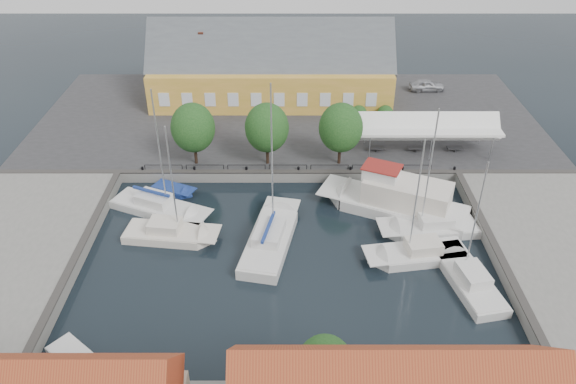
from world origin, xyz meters
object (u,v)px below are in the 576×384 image
object	(u,v)px
tent_canopy	(429,127)
car_red	(203,128)
east_boat_b	(418,256)
launch_sw	(77,361)
west_boat_a	(159,209)
east_boat_c	(469,282)
trawler	(398,202)
warehouse	(266,70)
car_silver	(427,85)
west_boat_b	(170,235)
center_sailboat	(270,240)
east_boat_a	(430,229)
launch_nw	(173,191)

from	to	relation	value
tent_canopy	car_red	size ratio (longest dim) A/B	3.47
car_red	east_boat_b	size ratio (longest dim) A/B	0.36
car_red	launch_sw	distance (m)	30.60
tent_canopy	west_boat_a	distance (m)	27.35
east_boat_b	east_boat_c	xyz separation A→B (m)	(3.19, -3.05, -0.00)
trawler	east_boat_c	xyz separation A→B (m)	(3.74, -9.53, -0.76)
trawler	tent_canopy	bearing A→B (deg)	65.49
warehouse	east_boat_c	xyz separation A→B (m)	(16.06, -32.77, -4.17)
car_silver	east_boat_b	bearing A→B (deg)	166.01
west_boat_b	launch_sw	xyz separation A→B (m)	(-3.61, -13.02, -0.17)
warehouse	center_sailboat	distance (m)	28.19
east_boat_a	tent_canopy	bearing A→B (deg)	80.70
car_silver	west_boat_a	distance (m)	38.39
east_boat_a	west_boat_b	xyz separation A→B (m)	(-21.80, -0.85, -0.00)
launch_sw	trawler	bearing A→B (deg)	36.02
warehouse	tent_canopy	size ratio (longest dim) A/B	2.04
east_boat_b	launch_nw	world-z (taller)	east_boat_b
warehouse	center_sailboat	bearing A→B (deg)	-87.62
warehouse	east_boat_a	world-z (taller)	east_boat_a
west_boat_a	east_boat_c	bearing A→B (deg)	-21.00
warehouse	car_silver	distance (m)	20.29
car_silver	east_boat_a	size ratio (longest dim) A/B	0.36
car_silver	car_red	size ratio (longest dim) A/B	1.07
tent_canopy	trawler	xyz separation A→B (m)	(-4.28, -9.38, -2.67)
launch_sw	center_sailboat	bearing A→B (deg)	45.51
tent_canopy	east_boat_c	bearing A→B (deg)	-91.63
center_sailboat	launch_nw	world-z (taller)	center_sailboat
tent_canopy	launch_sw	xyz separation A→B (m)	(-27.43, -26.22, -3.59)
west_boat_b	west_boat_a	bearing A→B (deg)	113.19
launch_nw	launch_sw	bearing A→B (deg)	-97.51
warehouse	west_boat_b	size ratio (longest dim) A/B	2.62
center_sailboat	east_boat_b	bearing A→B (deg)	-9.00
west_boat_b	warehouse	bearing A→B (deg)	75.05
east_boat_b	launch_sw	size ratio (longest dim) A/B	2.41
car_silver	center_sailboat	world-z (taller)	center_sailboat
trawler	east_boat_b	bearing A→B (deg)	-85.11
east_boat_c	car_red	bearing A→B (deg)	134.57
car_silver	east_boat_c	distance (m)	35.08
tent_canopy	west_boat_b	bearing A→B (deg)	-151.01
warehouse	car_red	size ratio (longest dim) A/B	7.09
east_boat_c	west_boat_a	xyz separation A→B (m)	(-24.93, 9.57, 0.01)
west_boat_b	launch_sw	world-z (taller)	west_boat_b
warehouse	west_boat_a	world-z (taller)	west_boat_a
center_sailboat	car_silver	bearing A→B (deg)	57.80
car_silver	east_boat_c	size ratio (longest dim) A/B	0.41
warehouse	east_boat_b	xyz separation A→B (m)	(12.87, -29.72, -4.17)
warehouse	tent_canopy	xyz separation A→B (m)	(16.60, -13.86, -0.74)
east_boat_b	west_boat_b	distance (m)	20.27
west_boat_a	launch_sw	bearing A→B (deg)	-96.61
east_boat_a	west_boat_a	bearing A→B (deg)	172.70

